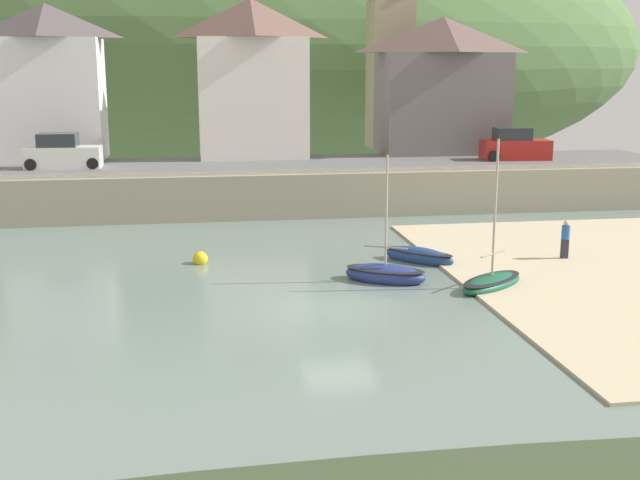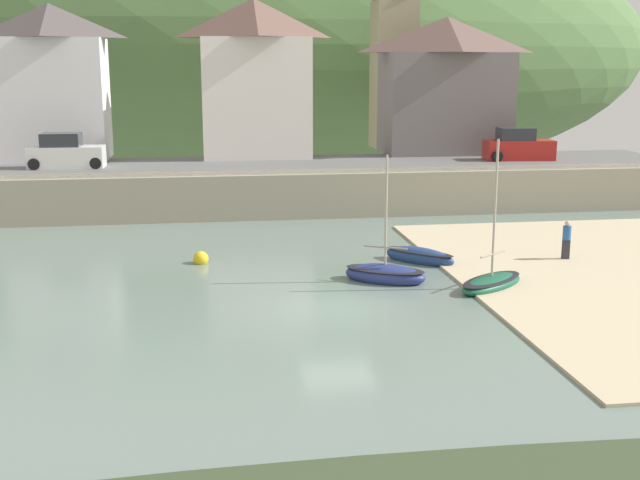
% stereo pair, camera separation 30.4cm
% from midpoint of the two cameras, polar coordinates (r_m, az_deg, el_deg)
% --- Properties ---
extents(ground, '(48.00, 41.00, 0.61)m').
position_cam_midpoint_polar(ground, '(18.91, 10.54, -12.56)').
color(ground, slate).
extents(quay_seawall, '(48.00, 9.40, 2.40)m').
position_cam_midpoint_polar(quay_seawall, '(43.93, -2.85, 3.58)').
color(quay_seawall, gray).
rests_on(quay_seawall, ground).
extents(hillside_backdrop, '(80.00, 44.00, 27.21)m').
position_cam_midpoint_polar(hillside_backdrop, '(81.04, -5.52, 13.36)').
color(hillside_backdrop, '#517641').
rests_on(hillside_backdrop, ground).
extents(waterfront_building_left, '(6.49, 4.71, 9.23)m').
position_cam_midpoint_polar(waterfront_building_left, '(51.62, -18.91, 10.67)').
color(waterfront_building_left, white).
rests_on(waterfront_building_left, ground).
extents(waterfront_building_centre, '(6.89, 5.66, 9.65)m').
position_cam_midpoint_polar(waterfront_building_centre, '(51.00, -5.09, 11.49)').
color(waterfront_building_centre, white).
rests_on(waterfront_building_centre, ground).
extents(waterfront_building_right, '(8.33, 4.75, 8.66)m').
position_cam_midpoint_polar(waterfront_building_right, '(53.29, 8.53, 10.91)').
color(waterfront_building_right, slate).
rests_on(waterfront_building_right, ground).
extents(church_with_spire, '(3.00, 3.00, 14.15)m').
position_cam_midpoint_polar(church_with_spire, '(56.48, 4.87, 13.98)').
color(church_with_spire, gray).
rests_on(church_with_spire, ground).
extents(sailboat_far_left, '(2.92, 2.93, 0.82)m').
position_cam_midpoint_polar(sailboat_far_left, '(33.62, 6.81, -1.15)').
color(sailboat_far_left, navy).
rests_on(sailboat_far_left, ground).
extents(motorboat_with_cabin, '(3.44, 3.06, 5.64)m').
position_cam_midpoint_polar(motorboat_with_cabin, '(30.17, 11.86, -2.93)').
color(motorboat_with_cabin, '#1A573D').
rests_on(motorboat_with_cabin, ground).
extents(sailboat_blue_trim, '(3.41, 2.72, 5.01)m').
position_cam_midpoint_polar(sailboat_blue_trim, '(30.55, 4.39, -2.42)').
color(sailboat_blue_trim, navy).
rests_on(sailboat_blue_trim, ground).
extents(parked_car_near_slipway, '(4.14, 1.82, 1.95)m').
position_cam_midpoint_polar(parked_car_near_slipway, '(47.23, -18.06, 5.87)').
color(parked_car_near_slipway, silver).
rests_on(parked_car_near_slipway, ground).
extents(parked_car_by_wall, '(4.23, 2.05, 1.95)m').
position_cam_midpoint_polar(parked_car_by_wall, '(50.39, 13.54, 6.51)').
color(parked_car_by_wall, '#B2211B').
rests_on(parked_car_by_wall, ground).
extents(person_on_slipway, '(0.34, 0.34, 1.62)m').
position_cam_midpoint_polar(person_on_slipway, '(34.99, 16.84, 0.17)').
color(person_on_slipway, '#282833').
rests_on(person_on_slipway, ground).
extents(mooring_buoy, '(0.64, 0.64, 0.64)m').
position_cam_midpoint_polar(mooring_buoy, '(33.55, -8.79, -1.35)').
color(mooring_buoy, yellow).
rests_on(mooring_buoy, ground).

